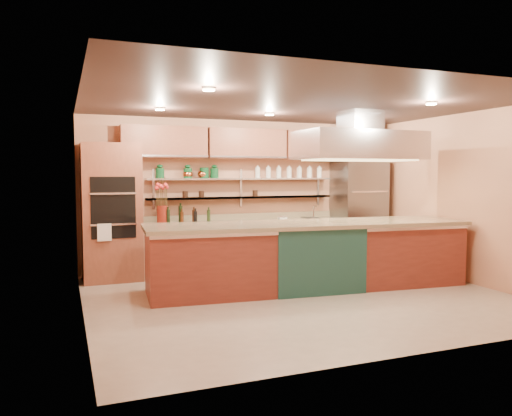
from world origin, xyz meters
name	(u,v)px	position (x,y,z in m)	size (l,w,h in m)	color
floor	(301,298)	(0.00, 0.00, -0.01)	(6.00, 5.00, 0.02)	tan
ceiling	(302,103)	(0.00, 0.00, 2.80)	(6.00, 5.00, 0.02)	black
wall_back	(243,195)	(0.00, 2.50, 1.40)	(6.00, 0.04, 2.80)	tan
wall_front	(416,215)	(0.00, -2.50, 1.40)	(6.00, 0.04, 2.80)	tan
wall_left	(81,206)	(-3.00, 0.00, 1.40)	(0.04, 5.00, 2.80)	tan
wall_right	(464,198)	(3.00, 0.00, 1.40)	(0.04, 5.00, 2.80)	tan
oven_stack	(112,212)	(-2.45, 2.18, 1.15)	(0.95, 0.64, 2.30)	brown
refrigerator	(359,211)	(2.35, 2.14, 1.05)	(0.95, 0.72, 2.10)	slate
back_counter	(246,245)	(-0.05, 2.20, 0.47)	(3.84, 0.64, 0.93)	tan
wall_shelf_lower	(243,197)	(-0.05, 2.37, 1.35)	(3.60, 0.26, 0.03)	silver
wall_shelf_upper	(243,179)	(-0.05, 2.37, 1.70)	(3.60, 0.26, 0.03)	silver
upper_cabinets	(246,144)	(0.00, 2.32, 2.35)	(4.60, 0.36, 0.55)	brown
range_hood	(360,146)	(1.28, 0.48, 2.25)	(2.00, 1.00, 0.45)	silver
ceiling_downlights	(296,107)	(0.00, 0.20, 2.77)	(4.00, 2.80, 0.02)	#FFE5A5
island	(309,255)	(0.38, 0.48, 0.52)	(4.98, 1.08, 1.04)	maroon
flower_vase	(162,215)	(-1.61, 2.15, 1.09)	(0.18, 0.18, 0.32)	maroon
oil_bottle_cluster	(188,215)	(-1.15, 2.15, 1.07)	(0.84, 0.24, 0.27)	black
kitchen_scale	(282,217)	(0.67, 2.15, 0.97)	(0.15, 0.11, 0.08)	silver
bar_faucet	(313,212)	(1.39, 2.25, 1.05)	(0.03, 0.03, 0.23)	white
copper_kettle	(202,174)	(-0.83, 2.37, 1.79)	(0.18, 0.18, 0.14)	#B15328
green_canister	(204,173)	(-0.79, 2.37, 1.81)	(0.16, 0.16, 0.19)	#0E421F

